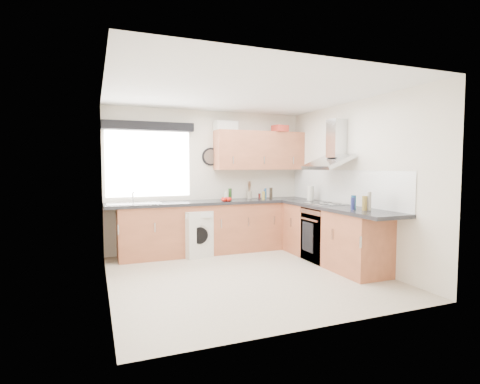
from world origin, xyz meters
name	(u,v)px	position (x,y,z in m)	size (l,w,h in m)	color
ground_plane	(246,276)	(0.00, 0.00, 0.00)	(3.60, 3.60, 0.00)	beige
ceiling	(246,92)	(0.00, 0.00, 2.50)	(3.60, 3.60, 0.02)	white
wall_back	(208,181)	(0.00, 1.80, 1.25)	(3.60, 0.02, 2.50)	silver
wall_front	(320,195)	(0.00, -1.80, 1.25)	(3.60, 0.02, 2.50)	silver
wall_left	(106,188)	(-1.80, 0.00, 1.25)	(0.02, 3.60, 2.50)	silver
wall_right	(354,183)	(1.80, 0.00, 1.25)	(0.02, 3.60, 2.50)	silver
window	(149,164)	(-1.05, 1.79, 1.55)	(1.40, 0.02, 1.10)	beige
window_blind	(149,126)	(-1.05, 1.70, 2.18)	(1.50, 0.18, 0.14)	black
splashback	(341,187)	(1.79, 0.30, 1.18)	(0.01, 3.00, 0.54)	white
base_cab_back	(207,228)	(-0.10, 1.51, 0.43)	(3.00, 0.58, 0.86)	brown
base_cab_corner	(289,223)	(1.50, 1.50, 0.43)	(0.60, 0.60, 0.86)	brown
base_cab_right	(331,236)	(1.51, 0.15, 0.43)	(0.58, 2.10, 0.86)	brown
worktop_back	(213,202)	(0.00, 1.50, 0.89)	(3.60, 0.62, 0.05)	black
worktop_right	(337,208)	(1.50, 0.00, 0.89)	(0.62, 2.42, 0.05)	black
sink	(134,201)	(-1.33, 1.50, 0.95)	(0.84, 0.46, 0.10)	#B4B6B9
oven	(325,234)	(1.50, 0.30, 0.42)	(0.56, 0.58, 0.85)	black
hob_plate	(326,204)	(1.50, 0.30, 0.92)	(0.52, 0.52, 0.01)	#B4B6B9
extractor_hood	(332,150)	(1.60, 0.30, 1.77)	(0.52, 0.78, 0.66)	#B4B6B9
upper_cabinets	(260,151)	(0.95, 1.62, 1.80)	(1.70, 0.35, 0.70)	brown
washing_machine	(195,233)	(-0.34, 1.41, 0.38)	(0.52, 0.51, 0.77)	beige
wall_clock	(211,157)	(0.05, 1.76, 1.68)	(0.32, 0.32, 0.04)	black
casserole	(225,126)	(0.30, 1.72, 2.23)	(0.40, 0.29, 0.17)	beige
storage_box	(280,129)	(1.31, 1.52, 2.21)	(0.25, 0.21, 0.12)	red
utensil_pot	(249,195)	(0.77, 1.70, 0.98)	(0.10, 0.10, 0.13)	gray
kitchen_roll	(310,193)	(1.62, 0.94, 1.04)	(0.12, 0.12, 0.26)	beige
tomato_cluster	(226,199)	(0.18, 1.30, 0.95)	(0.16, 0.16, 0.07)	#A51009
jar_0	(271,193)	(1.10, 1.46, 1.01)	(0.06, 0.06, 0.21)	black
jar_1	(264,195)	(0.92, 1.40, 0.98)	(0.06, 0.06, 0.15)	olive
jar_2	(259,196)	(0.95, 1.65, 0.96)	(0.04, 0.04, 0.09)	#4C1410
jar_3	(230,194)	(0.36, 1.62, 1.01)	(0.06, 0.06, 0.20)	#193713
jar_4	(265,194)	(0.99, 1.47, 1.01)	(0.04, 0.04, 0.20)	navy
jar_5	(226,196)	(0.27, 1.57, 0.99)	(0.08, 0.08, 0.15)	#BAB19F
jar_6	(265,194)	(0.98, 1.47, 1.00)	(0.04, 0.04, 0.18)	navy
bottle_0	(364,203)	(1.50, -0.61, 1.01)	(0.07, 0.07, 0.20)	olive
bottle_1	(369,201)	(1.56, -0.63, 1.04)	(0.05, 0.05, 0.25)	#A09888
bottle_2	(353,204)	(1.39, -0.50, 1.00)	(0.06, 0.06, 0.17)	navy
bottle_3	(354,202)	(1.43, -0.47, 1.01)	(0.07, 0.07, 0.20)	navy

